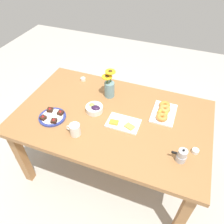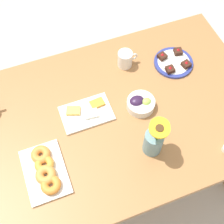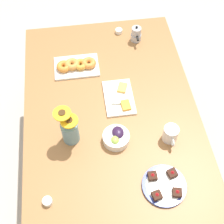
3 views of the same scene
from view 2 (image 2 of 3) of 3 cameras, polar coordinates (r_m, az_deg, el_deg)
ground_plane at (r=2.28m, az=-0.00°, el=-9.93°), size 6.00×6.00×0.00m
dining_table at (r=1.68m, az=-0.00°, el=-2.15°), size 1.60×1.00×0.74m
coffee_mug at (r=1.76m, az=2.44°, el=9.68°), size 0.12×0.08×0.10m
grape_bowl at (r=1.62m, az=5.17°, el=1.67°), size 0.15×0.15×0.07m
cheese_platter at (r=1.61m, az=-4.67°, el=-0.09°), size 0.26×0.17×0.03m
croissant_platter at (r=1.49m, az=-12.10°, el=-10.40°), size 0.19×0.28×0.05m
dessert_plate at (r=1.83m, az=11.19°, el=8.93°), size 0.22×0.22×0.05m
flower_vase at (r=1.45m, az=7.66°, el=-5.22°), size 0.11×0.12×0.26m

